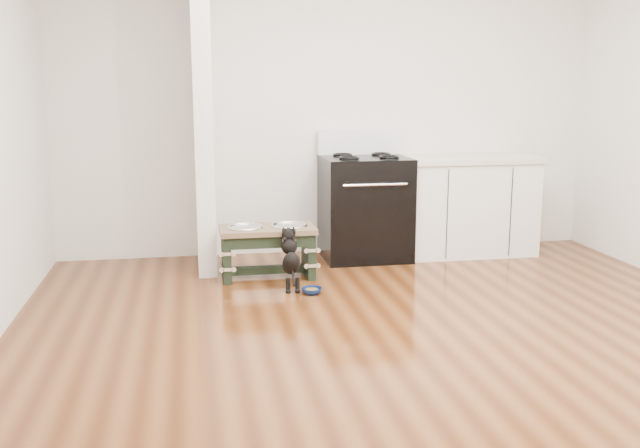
% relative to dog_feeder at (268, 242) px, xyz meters
% --- Properties ---
extents(ground, '(5.00, 5.00, 0.00)m').
position_rel_dog_feeder_xyz_m(ground, '(0.69, -1.63, -0.30)').
color(ground, '#47210C').
rests_on(ground, ground).
extents(room_shell, '(5.00, 5.00, 5.00)m').
position_rel_dog_feeder_xyz_m(room_shell, '(0.69, -1.63, 1.32)').
color(room_shell, silver).
rests_on(room_shell, ground).
extents(partition_wall, '(0.15, 0.80, 2.70)m').
position_rel_dog_feeder_xyz_m(partition_wall, '(-0.48, 0.47, 1.05)').
color(partition_wall, silver).
rests_on(partition_wall, ground).
extents(oven_range, '(0.76, 0.69, 1.14)m').
position_rel_dog_feeder_xyz_m(oven_range, '(0.94, 0.52, 0.18)').
color(oven_range, black).
rests_on(oven_range, ground).
extents(cabinet_run, '(1.24, 0.64, 0.91)m').
position_rel_dog_feeder_xyz_m(cabinet_run, '(1.92, 0.54, 0.15)').
color(cabinet_run, white).
rests_on(cabinet_run, ground).
extents(dog_feeder, '(0.77, 0.41, 0.44)m').
position_rel_dog_feeder_xyz_m(dog_feeder, '(0.00, 0.00, 0.00)').
color(dog_feeder, black).
rests_on(dog_feeder, ground).
extents(puppy, '(0.13, 0.40, 0.47)m').
position_rel_dog_feeder_xyz_m(puppy, '(0.14, -0.35, -0.04)').
color(puppy, black).
rests_on(puppy, ground).
extents(floor_bowl, '(0.17, 0.17, 0.05)m').
position_rel_dog_feeder_xyz_m(floor_bowl, '(0.27, -0.53, -0.28)').
color(floor_bowl, '#0B1D4E').
rests_on(floor_bowl, ground).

